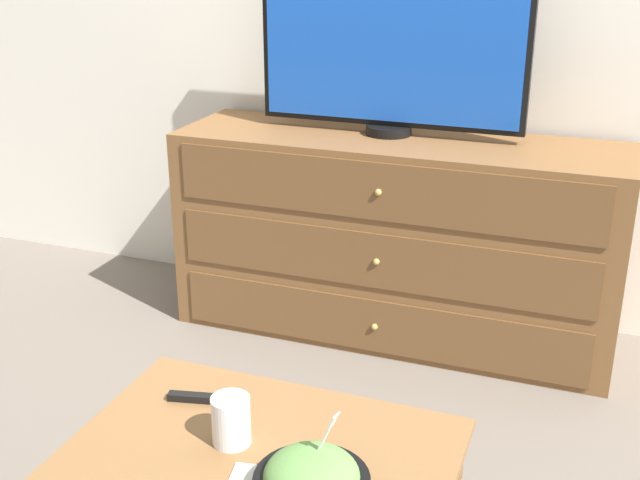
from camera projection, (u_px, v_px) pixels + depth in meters
The scene contains 7 objects.
ground_plane at pixel (426, 303), 3.34m from camera, with size 12.00×12.00×0.00m, color #70665B.
dresser at pixel (395, 238), 2.99m from camera, with size 1.62×0.50×0.76m.
tv at pixel (392, 46), 2.80m from camera, with size 0.97×0.17×0.62m.
coffee_table at pixel (264, 473), 1.74m from camera, with size 0.82×0.54×0.42m.
takeout_bowl at pixel (312, 480), 1.56m from camera, with size 0.23×0.23×0.18m.
drink_cup at pixel (231, 423), 1.72m from camera, with size 0.09×0.09×0.11m.
remote_control at pixel (201, 398), 1.89m from camera, with size 0.16×0.06×0.02m.
Camera 1 is at (0.64, -2.98, 1.46)m, focal length 45.00 mm.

